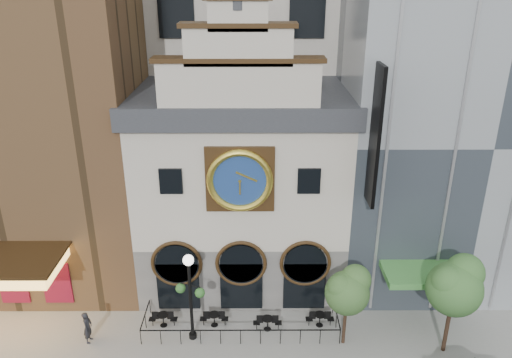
{
  "coord_description": "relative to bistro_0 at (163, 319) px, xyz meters",
  "views": [
    {
      "loc": [
        0.74,
        -19.95,
        18.6
      ],
      "look_at": [
        0.85,
        6.0,
        7.7
      ],
      "focal_mm": 35.0,
      "sensor_mm": 36.0,
      "label": 1
    }
  ],
  "objects": [
    {
      "name": "tree_right",
      "position": [
        15.08,
        -1.97,
        3.61
      ],
      "size": [
        2.88,
        2.78,
        5.55
      ],
      "color": "#382619",
      "rests_on": "sidewalk"
    },
    {
      "name": "retail_building",
      "position": [
        17.35,
        7.29,
        9.53
      ],
      "size": [
        14.0,
        14.4,
        20.0
      ],
      "color": "gray",
      "rests_on": "ground"
    },
    {
      "name": "sidewalk",
      "position": [
        4.36,
        -0.2,
        -0.54
      ],
      "size": [
        44.0,
        5.0,
        0.15
      ],
      "primitive_type": "cube",
      "color": "gray",
      "rests_on": "ground"
    },
    {
      "name": "clock_building",
      "position": [
        4.36,
        5.12,
        6.07
      ],
      "size": [
        12.6,
        8.78,
        18.65
      ],
      "color": "#605E5B",
      "rests_on": "ground"
    },
    {
      "name": "bistro_3",
      "position": [
        8.76,
        -0.02,
        0.0
      ],
      "size": [
        1.58,
        0.68,
        0.9
      ],
      "color": "black",
      "rests_on": "sidewalk"
    },
    {
      "name": "bistro_1",
      "position": [
        2.85,
        0.01,
        0.0
      ],
      "size": [
        1.58,
        0.68,
        0.9
      ],
      "color": "black",
      "rests_on": "sidewalk"
    },
    {
      "name": "cafe_railing",
      "position": [
        4.36,
        -0.2,
        -0.01
      ],
      "size": [
        10.6,
        2.6,
        0.9
      ],
      "primitive_type": null,
      "color": "black",
      "rests_on": "sidewalk"
    },
    {
      "name": "tree_left",
      "position": [
        9.9,
        -1.38,
        2.91
      ],
      "size": [
        2.39,
        2.3,
        4.6
      ],
      "color": "#382619",
      "rests_on": "sidewalk"
    },
    {
      "name": "theater_building",
      "position": [
        -8.64,
        7.26,
        11.99
      ],
      "size": [
        14.0,
        15.6,
        25.0
      ],
      "color": "brown",
      "rests_on": "ground"
    },
    {
      "name": "lamppost",
      "position": [
        1.76,
        -1.0,
        2.75
      ],
      "size": [
        1.59,
        0.93,
        5.19
      ],
      "rotation": [
        0.0,
        0.0,
        -0.37
      ],
      "color": "black",
      "rests_on": "sidewalk"
    },
    {
      "name": "bistro_0",
      "position": [
        0.0,
        0.0,
        0.0
      ],
      "size": [
        1.58,
        0.68,
        0.9
      ],
      "color": "black",
      "rests_on": "sidewalk"
    },
    {
      "name": "pedestrian",
      "position": [
        -3.77,
        -1.25,
        0.46
      ],
      "size": [
        0.47,
        0.69,
        1.85
      ],
      "primitive_type": "imported",
      "rotation": [
        0.0,
        0.0,
        1.53
      ],
      "color": "black",
      "rests_on": "sidewalk"
    },
    {
      "name": "bistro_2",
      "position": [
        5.82,
        -0.35,
        0.0
      ],
      "size": [
        1.58,
        0.68,
        0.9
      ],
      "color": "black",
      "rests_on": "sidewalk"
    }
  ]
}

